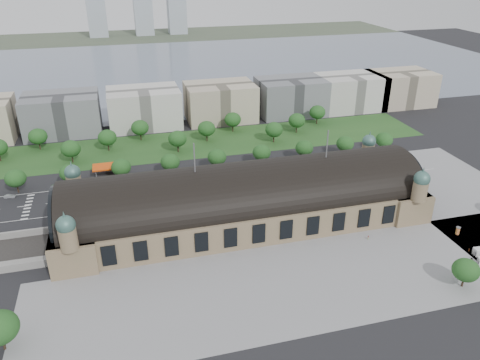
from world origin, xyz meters
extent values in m
plane|color=black|center=(0.00, 0.00, 0.00)|extent=(900.00, 900.00, 0.00)
cube|color=#856C52|center=(0.00, 0.00, 6.00)|extent=(150.00, 40.00, 12.00)
cube|color=#856C52|center=(-67.00, 0.00, 6.00)|extent=(16.00, 43.00, 12.00)
cube|color=#856C52|center=(67.00, 0.00, 6.00)|extent=(16.00, 43.00, 12.00)
cylinder|color=black|center=(0.00, 0.00, 12.00)|extent=(144.00, 37.60, 37.60)
cylinder|color=black|center=(-73.00, 0.00, 14.00)|extent=(1.20, 32.00, 32.00)
cylinder|color=black|center=(73.00, 0.00, 14.00)|extent=(1.20, 32.00, 32.00)
cylinder|color=#856C52|center=(-67.00, 21.00, 16.00)|extent=(6.00, 6.00, 8.00)
sphere|color=#40675E|center=(-67.00, 21.00, 21.50)|extent=(6.40, 6.40, 6.40)
cone|color=#40675E|center=(-67.00, 21.00, 25.50)|extent=(1.00, 1.00, 2.50)
cylinder|color=#856C52|center=(67.00, 21.00, 16.00)|extent=(6.00, 6.00, 8.00)
sphere|color=#40675E|center=(67.00, 21.00, 21.50)|extent=(6.40, 6.40, 6.40)
cone|color=#40675E|center=(67.00, 21.00, 25.50)|extent=(1.00, 1.00, 2.50)
cylinder|color=#856C52|center=(-67.00, -21.00, 16.00)|extent=(6.00, 6.00, 8.00)
sphere|color=#40675E|center=(-67.00, -21.00, 21.50)|extent=(6.40, 6.40, 6.40)
cone|color=#40675E|center=(-67.00, -21.00, 25.50)|extent=(1.00, 1.00, 2.50)
cylinder|color=#856C52|center=(67.00, -21.00, 16.00)|extent=(6.00, 6.00, 8.00)
sphere|color=#40675E|center=(67.00, -21.00, 21.50)|extent=(6.40, 6.40, 6.40)
cone|color=#40675E|center=(67.00, -21.00, 25.50)|extent=(1.00, 1.00, 2.50)
cylinder|color=#59595B|center=(-20.00, 0.00, 31.50)|extent=(0.50, 0.50, 12.00)
cylinder|color=#59595B|center=(35.00, 0.00, 31.50)|extent=(0.50, 0.50, 12.00)
cube|color=gray|center=(10.00, -44.00, 0.00)|extent=(190.00, 48.00, 0.12)
cube|color=gray|center=(103.00, 0.00, 0.00)|extent=(56.00, 100.00, 0.12)
cube|color=black|center=(-20.00, 38.00, 0.00)|extent=(260.00, 26.00, 0.10)
cube|color=#244F1F|center=(-15.00, 93.00, 0.00)|extent=(300.00, 45.00, 0.10)
cube|color=#DE490D|center=(-55.00, 62.00, 4.70)|extent=(14.00, 9.00, 0.70)
cube|color=#59595B|center=(-53.00, 68.00, 1.60)|extent=(7.00, 5.00, 3.20)
cylinder|color=#59595B|center=(-60.50, 65.20, 2.20)|extent=(0.50, 0.50, 4.40)
cylinder|color=#59595B|center=(-49.50, 65.20, 2.20)|extent=(0.50, 0.50, 4.40)
cylinder|color=#59595B|center=(-60.50, 58.80, 2.20)|extent=(0.50, 0.50, 4.40)
cylinder|color=#59595B|center=(-49.50, 58.80, 2.20)|extent=(0.50, 0.50, 4.40)
cube|color=slate|center=(0.00, 298.00, 0.00)|extent=(700.00, 320.00, 0.08)
cube|color=#44513D|center=(0.00, 498.00, 0.00)|extent=(700.00, 120.00, 0.14)
cube|color=#9EA8B2|center=(-60.00, 508.00, 40.00)|extent=(24.00, 24.00, 80.00)
cube|color=#9EA8B2|center=(0.00, 508.00, 42.50)|extent=(24.00, 24.00, 85.00)
cube|color=#9EA8B2|center=(45.00, 508.00, 37.50)|extent=(24.00, 24.00, 75.00)
cube|color=slate|center=(-80.00, 133.00, 12.00)|extent=(45.00, 32.00, 24.00)
cube|color=silver|center=(-30.00, 133.00, 12.00)|extent=(45.00, 32.00, 24.00)
cube|color=#BEB195|center=(20.00, 133.00, 12.00)|extent=(45.00, 32.00, 24.00)
cube|color=slate|center=(70.00, 133.00, 12.00)|extent=(45.00, 32.00, 24.00)
cube|color=silver|center=(115.00, 133.00, 12.00)|extent=(45.00, 32.00, 24.00)
cube|color=#BEB195|center=(155.00, 133.00, 12.00)|extent=(45.00, 32.00, 24.00)
cylinder|color=#2D2116|center=(-96.00, 53.00, 2.16)|extent=(0.70, 0.70, 4.32)
ellipsoid|color=#1D491A|center=(-96.00, 53.00, 7.44)|extent=(9.60, 9.60, 8.16)
cylinder|color=#2D2116|center=(-72.00, 53.00, 2.16)|extent=(0.70, 0.70, 4.32)
ellipsoid|color=#1D491A|center=(-72.00, 53.00, 7.44)|extent=(9.60, 9.60, 8.16)
cylinder|color=#2D2116|center=(-48.00, 53.00, 2.16)|extent=(0.70, 0.70, 4.32)
ellipsoid|color=#1D491A|center=(-48.00, 53.00, 7.44)|extent=(9.60, 9.60, 8.16)
cylinder|color=#2D2116|center=(-24.00, 53.00, 2.16)|extent=(0.70, 0.70, 4.32)
ellipsoid|color=#1D491A|center=(-24.00, 53.00, 7.44)|extent=(9.60, 9.60, 8.16)
cylinder|color=#2D2116|center=(0.00, 53.00, 2.16)|extent=(0.70, 0.70, 4.32)
ellipsoid|color=#1D491A|center=(0.00, 53.00, 7.44)|extent=(9.60, 9.60, 8.16)
cylinder|color=#2D2116|center=(24.00, 53.00, 2.16)|extent=(0.70, 0.70, 4.32)
ellipsoid|color=#1D491A|center=(24.00, 53.00, 7.44)|extent=(9.60, 9.60, 8.16)
cylinder|color=#2D2116|center=(48.00, 53.00, 2.16)|extent=(0.70, 0.70, 4.32)
ellipsoid|color=#1D491A|center=(48.00, 53.00, 7.44)|extent=(9.60, 9.60, 8.16)
cylinder|color=#2D2116|center=(72.00, 53.00, 2.16)|extent=(0.70, 0.70, 4.32)
ellipsoid|color=#1D491A|center=(72.00, 53.00, 7.44)|extent=(9.60, 9.60, 8.16)
cylinder|color=#2D2116|center=(96.00, 53.00, 2.16)|extent=(0.70, 0.70, 4.32)
ellipsoid|color=#1D491A|center=(96.00, 53.00, 7.44)|extent=(9.60, 9.60, 8.16)
cylinder|color=#2D2116|center=(-111.00, 95.00, 2.34)|extent=(0.70, 0.70, 4.68)
cylinder|color=#2D2116|center=(-92.00, 107.00, 2.34)|extent=(0.70, 0.70, 4.68)
ellipsoid|color=#1D491A|center=(-92.00, 107.00, 8.06)|extent=(10.40, 10.40, 8.84)
cylinder|color=#2D2116|center=(-73.00, 83.00, 2.34)|extent=(0.70, 0.70, 4.68)
ellipsoid|color=#1D491A|center=(-73.00, 83.00, 8.06)|extent=(10.40, 10.40, 8.84)
cylinder|color=#2D2116|center=(-54.00, 95.00, 2.34)|extent=(0.70, 0.70, 4.68)
ellipsoid|color=#1D491A|center=(-54.00, 95.00, 8.06)|extent=(10.40, 10.40, 8.84)
cylinder|color=#2D2116|center=(-35.00, 107.00, 2.34)|extent=(0.70, 0.70, 4.68)
ellipsoid|color=#1D491A|center=(-35.00, 107.00, 8.06)|extent=(10.40, 10.40, 8.84)
cylinder|color=#2D2116|center=(-16.00, 83.00, 2.34)|extent=(0.70, 0.70, 4.68)
ellipsoid|color=#1D491A|center=(-16.00, 83.00, 8.06)|extent=(10.40, 10.40, 8.84)
cylinder|color=#2D2116|center=(3.00, 95.00, 2.34)|extent=(0.70, 0.70, 4.68)
ellipsoid|color=#1D491A|center=(3.00, 95.00, 8.06)|extent=(10.40, 10.40, 8.84)
cylinder|color=#2D2116|center=(22.00, 107.00, 2.34)|extent=(0.70, 0.70, 4.68)
ellipsoid|color=#1D491A|center=(22.00, 107.00, 8.06)|extent=(10.40, 10.40, 8.84)
cylinder|color=#2D2116|center=(41.00, 83.00, 2.34)|extent=(0.70, 0.70, 4.68)
ellipsoid|color=#1D491A|center=(41.00, 83.00, 8.06)|extent=(10.40, 10.40, 8.84)
cylinder|color=#2D2116|center=(60.00, 95.00, 2.34)|extent=(0.70, 0.70, 4.68)
ellipsoid|color=#1D491A|center=(60.00, 95.00, 8.06)|extent=(10.40, 10.40, 8.84)
cylinder|color=#2D2116|center=(79.00, 107.00, 2.34)|extent=(0.70, 0.70, 4.68)
ellipsoid|color=#1D491A|center=(79.00, 107.00, 8.06)|extent=(10.40, 10.40, 8.84)
cylinder|color=#2D2116|center=(-85.00, -50.00, 2.34)|extent=(0.70, 0.70, 4.68)
cylinder|color=#2D2116|center=(60.00, -60.00, 1.98)|extent=(0.70, 0.70, 3.96)
ellipsoid|color=#1D491A|center=(60.00, -60.00, 6.82)|extent=(9.00, 9.00, 7.65)
imported|color=gray|center=(-99.13, 48.44, 0.80)|extent=(4.95, 2.01, 1.60)
imported|color=black|center=(-73.39, 36.73, 0.66)|extent=(4.76, 2.23, 1.32)
imported|color=maroon|center=(-27.10, 40.20, 0.78)|extent=(5.56, 2.62, 1.57)
imported|color=#1B2A4B|center=(17.64, 29.43, 0.70)|extent=(4.16, 1.85, 1.39)
imported|color=#595B61|center=(22.63, 40.88, 0.71)|extent=(4.42, 1.82, 1.42)
imported|color=black|center=(-57.22, 25.00, 0.77)|extent=(4.97, 3.29, 1.55)
imported|color=maroon|center=(-56.15, 21.00, 0.82)|extent=(6.44, 5.57, 1.65)
imported|color=#182745|center=(-39.23, 22.63, 0.69)|extent=(5.14, 3.60, 1.38)
imported|color=#53565A|center=(-33.27, 24.68, 0.71)|extent=(4.51, 3.15, 1.43)
imported|color=silver|center=(-57.36, 25.00, 0.65)|extent=(3.96, 3.48, 1.30)
imported|color=gray|center=(-30.46, 25.00, 0.80)|extent=(6.12, 5.67, 1.59)
imported|color=black|center=(-32.04, 25.00, 0.82)|extent=(6.08, 4.09, 1.64)
imported|color=#CD4520|center=(4.37, 32.00, 1.79)|extent=(13.03, 3.81, 3.58)
imported|color=beige|center=(22.37, 27.00, 1.69)|extent=(12.28, 3.74, 3.37)
imported|color=silver|center=(29.93, 29.89, 1.81)|extent=(13.26, 4.28, 3.63)
cube|color=silver|center=(77.23, -45.89, 1.01)|extent=(1.99, 2.60, 2.01)
cube|color=white|center=(75.10, -50.64, 0.87)|extent=(2.22, 2.55, 1.75)
cylinder|color=#BB302E|center=(80.00, -31.67, 1.56)|extent=(1.45, 1.45, 3.11)
cylinder|color=#59595B|center=(80.00, -31.67, 3.22)|extent=(1.77, 1.77, 0.26)
imported|color=gray|center=(43.54, -25.71, 0.81)|extent=(0.86, 0.58, 1.62)
imported|color=gray|center=(76.14, -43.31, 0.89)|extent=(0.53, 0.71, 1.78)
imported|color=gray|center=(72.29, -49.33, 0.97)|extent=(1.28, 1.27, 1.95)
camera|label=1|loc=(-45.57, -162.77, 102.38)|focal=35.00mm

